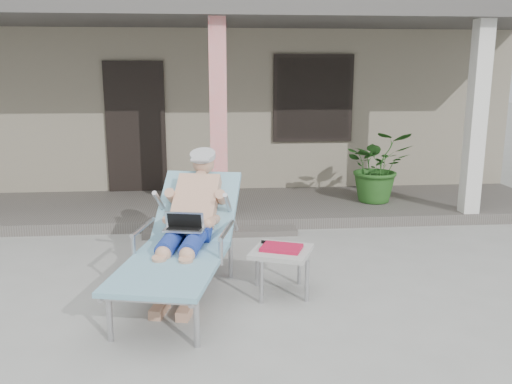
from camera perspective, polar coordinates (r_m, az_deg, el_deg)
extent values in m
plane|color=#9E9E99|center=(5.38, -3.27, -10.37)|extent=(60.00, 60.00, 0.00)
cube|color=gray|center=(11.46, -4.45, 9.64)|extent=(10.00, 5.00, 3.00)
cube|color=#474442|center=(11.49, -4.60, 17.88)|extent=(10.40, 5.40, 0.30)
cube|color=black|center=(9.04, -12.53, 6.65)|extent=(0.95, 0.06, 2.10)
cube|color=black|center=(9.09, 6.03, 9.76)|extent=(1.20, 0.06, 1.30)
cube|color=black|center=(9.09, 6.03, 9.76)|extent=(1.32, 0.05, 1.42)
cube|color=#605B56|center=(8.20, -3.96, -1.66)|extent=(10.00, 2.00, 0.15)
cube|color=red|center=(7.13, -3.99, 7.44)|extent=(0.22, 0.22, 2.61)
cube|color=silver|center=(8.00, 22.16, 7.11)|extent=(0.22, 0.22, 2.61)
cube|color=#474442|center=(7.98, -4.29, 18.24)|extent=(10.00, 2.30, 0.24)
cube|color=#605B56|center=(7.10, -3.76, -4.24)|extent=(2.00, 0.30, 0.07)
cylinder|color=#B7B7BC|center=(4.52, -15.16, -12.59)|extent=(0.05, 0.05, 0.41)
cylinder|color=#B7B7BC|center=(4.31, -6.27, -13.49)|extent=(0.05, 0.05, 0.41)
cylinder|color=#B7B7BC|center=(5.81, -9.56, -6.56)|extent=(0.05, 0.05, 0.41)
cylinder|color=#B7B7BC|center=(5.64, -2.68, -6.96)|extent=(0.05, 0.05, 0.41)
cube|color=#B7B7BC|center=(4.78, -8.94, -7.96)|extent=(0.98, 1.48, 0.03)
cube|color=#7FBCC4|center=(4.77, -8.95, -7.66)|extent=(1.09, 1.55, 0.04)
cube|color=#B7B7BC|center=(5.62, -6.17, -1.94)|extent=(0.82, 0.78, 0.55)
cube|color=#7FBCC4|center=(5.61, -6.18, -1.56)|extent=(0.95, 0.89, 0.62)
cylinder|color=#AFAFB1|center=(5.81, -5.55, 3.92)|extent=(0.33, 0.33, 0.14)
cube|color=silver|center=(5.15, -7.50, -3.83)|extent=(0.42, 0.34, 0.26)
cube|color=#B3B2AE|center=(5.18, 2.70, -6.27)|extent=(0.69, 0.69, 0.04)
cylinder|color=#B7B7BC|center=(5.03, 0.58, -9.52)|extent=(0.04, 0.04, 0.40)
cylinder|color=#B7B7BC|center=(5.09, 5.39, -9.32)|extent=(0.04, 0.04, 0.40)
cylinder|color=#B7B7BC|center=(5.43, 0.13, -7.84)|extent=(0.04, 0.04, 0.40)
cylinder|color=#B7B7BC|center=(5.48, 4.59, -7.68)|extent=(0.04, 0.04, 0.40)
cube|color=#BC1438|center=(5.16, 2.70, -5.89)|extent=(0.45, 0.39, 0.03)
cube|color=black|center=(5.29, 2.50, -5.47)|extent=(0.35, 0.16, 0.04)
imported|color=#26591E|center=(8.37, 12.72, 2.68)|extent=(1.08, 0.97, 1.09)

